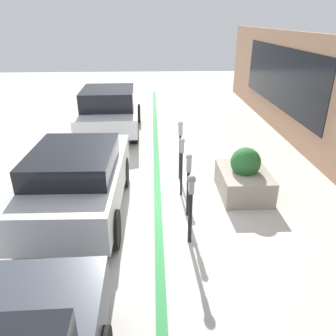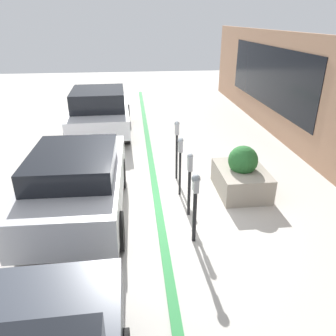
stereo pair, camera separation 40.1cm
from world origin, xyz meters
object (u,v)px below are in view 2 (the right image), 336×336
Objects in this scene: parked_car_middle at (77,182)px; parking_meter_second at (190,175)px; parking_meter_middle at (180,155)px; parking_meter_fourth at (177,140)px; planter_box at (241,175)px; parked_car_rear at (100,111)px; parking_meter_nearest at (195,196)px.

parking_meter_second is at bearing -94.14° from parked_car_middle.
parking_meter_middle is 0.86m from parking_meter_fourth.
planter_box is 0.37× the size of parked_car_rear.
parked_car_middle is at bearing 107.09° from parking_meter_middle.
parking_meter_second is at bearing -160.36° from parked_car_rear.
parked_car_rear is (4.81, 3.66, 0.40)m from planter_box.
parking_meter_fourth is at bearing -54.60° from parked_car_middle.
parking_meter_middle is 5.27m from parked_car_rear.
parked_car_rear reaches higher than parked_car_middle.
parking_meter_fourth is 4.52m from parked_car_rear.
parked_car_middle is 5.47m from parked_car_rear.
parking_meter_fourth is at bearing 58.66° from planter_box.
planter_box is 3.76m from parked_car_middle.
parked_car_middle is at bearing 100.27° from planter_box.
parking_meter_second is 2.29m from parked_car_middle.
parking_meter_fourth is at bearing -2.50° from parking_meter_middle.
parked_car_rear is (5.68, 2.25, -0.10)m from parking_meter_second.
parking_meter_nearest is at bearing -163.51° from parked_car_rear.
parking_meter_middle is at bearing 177.50° from parking_meter_fourth.
parked_car_middle is at bearing 63.58° from parking_meter_nearest.
parking_meter_nearest is 2.35m from planter_box.
parked_car_middle is at bearing 177.76° from parked_car_rear.
planter_box is (1.77, -1.46, -0.53)m from parking_meter_nearest.
parking_meter_fourth reaches higher than parking_meter_nearest.
parked_car_middle reaches higher than parking_meter_middle.
parking_meter_fourth reaches higher than parking_meter_second.
parked_car_rear reaches higher than planter_box.
parking_meter_middle reaches higher than parking_meter_nearest.
parking_meter_nearest is at bearing -179.54° from parking_meter_middle.
parking_meter_middle is 2.32m from parked_car_middle.
parking_meter_nearest is 6.94m from parked_car_rear.
parking_meter_fourth is (0.86, -0.04, 0.05)m from parking_meter_middle.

